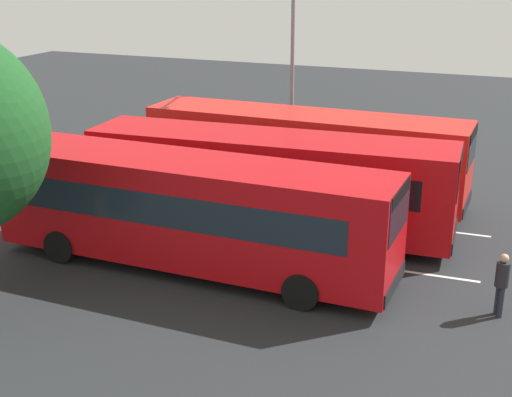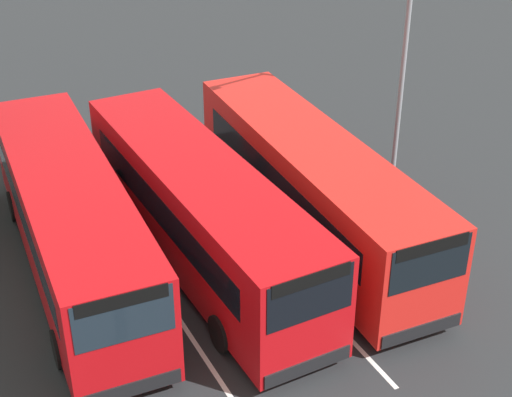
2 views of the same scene
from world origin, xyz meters
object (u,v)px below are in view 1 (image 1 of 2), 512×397
Objects in this scene: bus_center_left at (269,180)px; pedestrian at (502,280)px; street_lamp at (292,52)px; bus_center_right at (305,152)px; bus_far_left at (192,210)px.

bus_center_left is 7.10× the size of pedestrian.
pedestrian is at bearing -26.98° from bus_center_left.
pedestrian is 14.23m from street_lamp.
bus_center_right is (0.01, 3.44, 0.00)m from bus_center_left.
bus_center_left and bus_center_right have the same top height.
pedestrian is 0.20× the size of street_lamp.
bus_far_left is 6.80m from bus_center_right.
bus_center_right is at bearing -73.13° from pedestrian.
bus_far_left and bus_center_right have the same top height.
street_lamp reaches higher than bus_center_right.
bus_far_left reaches higher than pedestrian.
bus_center_right is at bearing 13.98° from street_lamp.
street_lamp reaches higher than pedestrian.
bus_center_left is (0.96, 3.30, 0.00)m from bus_far_left.
street_lamp is at bearing -79.84° from pedestrian.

